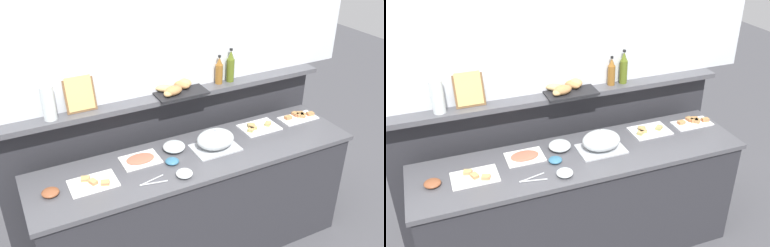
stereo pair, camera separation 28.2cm
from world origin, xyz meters
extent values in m
plane|color=#4C4C51|center=(0.00, 0.60, 0.00)|extent=(12.00, 12.00, 0.00)
cube|color=#2D2D33|center=(0.00, 0.00, 0.45)|extent=(2.38, 0.59, 0.90)
cube|color=#4C4C51|center=(0.00, 0.00, 0.91)|extent=(2.42, 0.63, 0.03)
cube|color=#2D2D33|center=(0.00, 0.49, 0.60)|extent=(2.70, 0.08, 1.20)
cube|color=#4C4C51|center=(0.00, 0.44, 1.22)|extent=(2.70, 0.22, 0.04)
cube|color=silver|center=(0.00, 0.51, 1.92)|extent=(3.30, 0.08, 1.36)
cube|color=white|center=(-0.77, -0.01, 0.94)|extent=(0.31, 0.21, 0.01)
cube|color=tan|center=(-0.70, -0.06, 0.95)|extent=(0.07, 0.06, 0.01)
cube|color=#D1664C|center=(-0.70, -0.06, 0.95)|extent=(0.07, 0.06, 0.01)
cube|color=tan|center=(-0.70, -0.06, 0.96)|extent=(0.07, 0.06, 0.01)
cube|color=tan|center=(-0.77, -0.02, 0.95)|extent=(0.06, 0.07, 0.01)
cube|color=#D1664C|center=(-0.77, -0.02, 0.95)|extent=(0.06, 0.07, 0.01)
cube|color=tan|center=(-0.77, -0.02, 0.96)|extent=(0.06, 0.07, 0.01)
cube|color=tan|center=(-0.80, 0.04, 0.95)|extent=(0.07, 0.06, 0.01)
cube|color=#D1664C|center=(-0.80, 0.04, 0.95)|extent=(0.07, 0.06, 0.01)
cube|color=tan|center=(-0.80, 0.04, 0.96)|extent=(0.07, 0.06, 0.01)
cube|color=white|center=(0.63, 0.13, 0.94)|extent=(0.31, 0.22, 0.01)
cube|color=tan|center=(0.56, 0.12, 0.95)|extent=(0.06, 0.04, 0.01)
cube|color=#66994C|center=(0.56, 0.12, 0.95)|extent=(0.06, 0.04, 0.01)
cube|color=tan|center=(0.56, 0.12, 0.96)|extent=(0.06, 0.04, 0.01)
cube|color=tan|center=(0.53, 0.10, 0.95)|extent=(0.07, 0.07, 0.01)
cube|color=#66994C|center=(0.53, 0.10, 0.95)|extent=(0.07, 0.07, 0.01)
cube|color=tan|center=(0.53, 0.10, 0.96)|extent=(0.07, 0.07, 0.01)
cube|color=tan|center=(0.70, 0.12, 0.95)|extent=(0.07, 0.07, 0.01)
cube|color=#66994C|center=(0.70, 0.12, 0.95)|extent=(0.07, 0.07, 0.01)
cube|color=tan|center=(0.70, 0.12, 0.96)|extent=(0.07, 0.07, 0.01)
cube|color=tan|center=(0.57, 0.16, 0.95)|extent=(0.07, 0.06, 0.01)
cube|color=#66994C|center=(0.57, 0.16, 0.95)|extent=(0.07, 0.06, 0.01)
cube|color=tan|center=(0.57, 0.16, 0.96)|extent=(0.07, 0.06, 0.01)
cube|color=white|center=(1.01, 0.11, 0.94)|extent=(0.32, 0.16, 0.01)
cube|color=#B7844C|center=(1.04, 0.12, 0.95)|extent=(0.06, 0.05, 0.01)
cube|color=#D1664C|center=(1.04, 0.12, 0.95)|extent=(0.06, 0.05, 0.01)
cube|color=#B7844C|center=(1.04, 0.12, 0.96)|extent=(0.06, 0.05, 0.01)
cube|color=#B7844C|center=(1.01, 0.16, 0.95)|extent=(0.04, 0.06, 0.01)
cube|color=#D1664C|center=(1.01, 0.16, 0.95)|extent=(0.04, 0.06, 0.01)
cube|color=#B7844C|center=(1.01, 0.16, 0.96)|extent=(0.04, 0.06, 0.01)
cube|color=#B7844C|center=(1.06, 0.15, 0.95)|extent=(0.07, 0.06, 0.01)
cube|color=#D1664C|center=(1.06, 0.15, 0.95)|extent=(0.07, 0.06, 0.01)
cube|color=#B7844C|center=(1.06, 0.15, 0.96)|extent=(0.07, 0.06, 0.01)
cube|color=#B7844C|center=(1.13, 0.10, 0.95)|extent=(0.06, 0.05, 0.01)
cube|color=#D1664C|center=(1.13, 0.10, 0.95)|extent=(0.06, 0.05, 0.01)
cube|color=#B7844C|center=(1.13, 0.10, 0.96)|extent=(0.06, 0.05, 0.01)
cube|color=#B7844C|center=(0.92, 0.13, 0.95)|extent=(0.06, 0.04, 0.01)
cube|color=#D1664C|center=(0.92, 0.13, 0.95)|extent=(0.06, 0.04, 0.01)
cube|color=#B7844C|center=(0.92, 0.13, 0.96)|extent=(0.06, 0.04, 0.01)
cube|color=#B7844C|center=(1.06, 0.11, 0.95)|extent=(0.07, 0.07, 0.01)
cube|color=#D1664C|center=(1.06, 0.11, 0.95)|extent=(0.07, 0.07, 0.01)
cube|color=#B7844C|center=(1.06, 0.11, 0.96)|extent=(0.07, 0.07, 0.01)
cube|color=white|center=(-0.39, 0.11, 0.94)|extent=(0.27, 0.20, 0.01)
ellipsoid|color=#D1664C|center=(-0.39, 0.11, 0.95)|extent=(0.20, 0.14, 0.01)
cube|color=#B7BABF|center=(0.16, 0.02, 0.94)|extent=(0.34, 0.24, 0.01)
ellipsoid|color=silver|center=(0.16, 0.02, 1.01)|extent=(0.28, 0.23, 0.14)
sphere|color=#B7BABF|center=(0.16, 0.02, 1.09)|extent=(0.02, 0.02, 0.02)
ellipsoid|color=silver|center=(-0.12, 0.13, 0.96)|extent=(0.16, 0.16, 0.07)
ellipsoid|color=#F28C4C|center=(-0.12, 0.13, 0.95)|extent=(0.13, 0.13, 0.04)
ellipsoid|color=silver|center=(-0.20, -0.20, 0.95)|extent=(0.11, 0.11, 0.05)
ellipsoid|color=white|center=(-0.20, -0.20, 0.95)|extent=(0.09, 0.09, 0.03)
ellipsoid|color=teal|center=(-0.21, -0.02, 0.95)|extent=(0.10, 0.10, 0.03)
ellipsoid|color=brown|center=(-1.03, 0.00, 0.95)|extent=(0.11, 0.11, 0.04)
cylinder|color=#B7BABF|center=(-0.41, -0.15, 0.94)|extent=(0.18, 0.05, 0.01)
cylinder|color=#B7BABF|center=(-0.41, -0.18, 0.94)|extent=(0.18, 0.04, 0.01)
sphere|color=#B7BABF|center=(-0.50, -0.17, 0.94)|extent=(0.01, 0.01, 0.01)
cylinder|color=#8E5B23|center=(0.42, 0.43, 1.32)|extent=(0.06, 0.06, 0.16)
cone|color=#8E5B23|center=(0.42, 0.43, 1.43)|extent=(0.05, 0.05, 0.06)
cylinder|color=black|center=(0.42, 0.43, 1.47)|extent=(0.02, 0.02, 0.02)
cylinder|color=#56661E|center=(0.52, 0.43, 1.34)|extent=(0.06, 0.06, 0.19)
cone|color=#56661E|center=(0.52, 0.43, 1.47)|extent=(0.05, 0.05, 0.07)
cylinder|color=black|center=(0.52, 0.43, 1.51)|extent=(0.03, 0.03, 0.02)
cube|color=black|center=(0.06, 0.41, 1.25)|extent=(0.40, 0.26, 0.02)
ellipsoid|color=#AD7A47|center=(0.09, 0.45, 1.29)|extent=(0.14, 0.17, 0.06)
ellipsoid|color=tan|center=(-0.04, 0.37, 1.29)|extent=(0.16, 0.15, 0.05)
ellipsoid|color=tan|center=(-0.05, 0.45, 1.29)|extent=(0.17, 0.16, 0.05)
ellipsoid|color=#AD7A47|center=(-0.01, 0.37, 1.29)|extent=(0.17, 0.13, 0.07)
ellipsoid|color=tan|center=(0.12, 0.46, 1.29)|extent=(0.14, 0.15, 0.07)
cube|color=brown|center=(-0.69, 0.45, 1.37)|extent=(0.21, 0.08, 0.26)
cube|color=#E0B766|center=(-0.69, 0.45, 1.38)|extent=(0.18, 0.06, 0.23)
cylinder|color=silver|center=(-0.91, 0.41, 1.36)|extent=(0.09, 0.09, 0.24)
camera|label=1|loc=(-1.21, -2.31, 2.60)|focal=40.07mm
camera|label=2|loc=(-0.96, -2.43, 2.60)|focal=40.07mm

